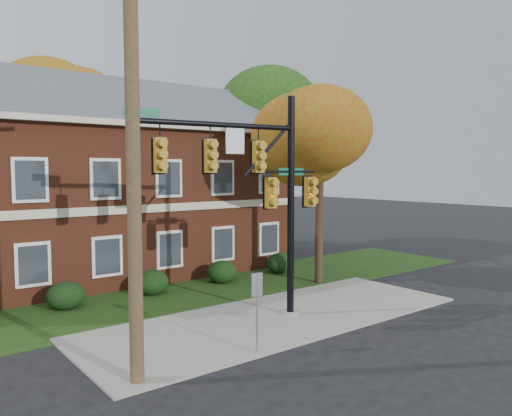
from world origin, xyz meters
TOP-DOWN VIEW (x-y plane):
  - ground at (0.00, 0.00)m, footprint 120.00×120.00m
  - sidewalk at (0.00, 1.00)m, footprint 14.00×5.00m
  - grass_strip at (0.00, 6.00)m, footprint 30.00×6.00m
  - apartment_building at (-2.00, 11.95)m, footprint 18.80×8.80m
  - hedge_left at (-5.50, 6.70)m, footprint 1.40×1.26m
  - hedge_center at (-2.00, 6.70)m, footprint 1.40×1.26m
  - hedge_right at (1.50, 6.70)m, footprint 1.40×1.26m
  - hedge_far_right at (5.00, 6.70)m, footprint 1.40×1.26m
  - tree_near_right at (5.22, 3.87)m, footprint 4.50×4.25m
  - tree_right_rear at (9.31, 12.81)m, footprint 6.30×5.95m
  - tree_far_rear at (-0.66, 19.79)m, footprint 6.84×6.46m
  - traffic_signal at (-0.89, 1.10)m, footprint 6.86×1.11m
  - utility_pole at (-6.21, -1.00)m, footprint 1.55×0.58m
  - sign_post at (-2.74, -1.26)m, footprint 0.34×0.09m

SIDE VIEW (x-z plane):
  - ground at x=0.00m, z-range 0.00..0.00m
  - grass_strip at x=0.00m, z-range 0.00..0.04m
  - sidewalk at x=0.00m, z-range 0.00..0.08m
  - hedge_left at x=-5.50m, z-range 0.00..1.05m
  - hedge_center at x=-2.00m, z-range 0.00..1.05m
  - hedge_right at x=1.50m, z-range 0.00..1.05m
  - hedge_far_right at x=5.00m, z-range 0.00..1.05m
  - sign_post at x=-2.74m, z-range 0.42..2.74m
  - traffic_signal at x=-0.89m, z-range 0.93..8.63m
  - apartment_building at x=-2.00m, z-range 0.12..9.86m
  - utility_pole at x=-6.21m, z-range 0.07..10.29m
  - tree_near_right at x=5.22m, z-range 2.38..10.96m
  - tree_right_rear at x=9.31m, z-range 2.81..13.43m
  - tree_far_rear at x=-0.66m, z-range 3.08..14.60m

